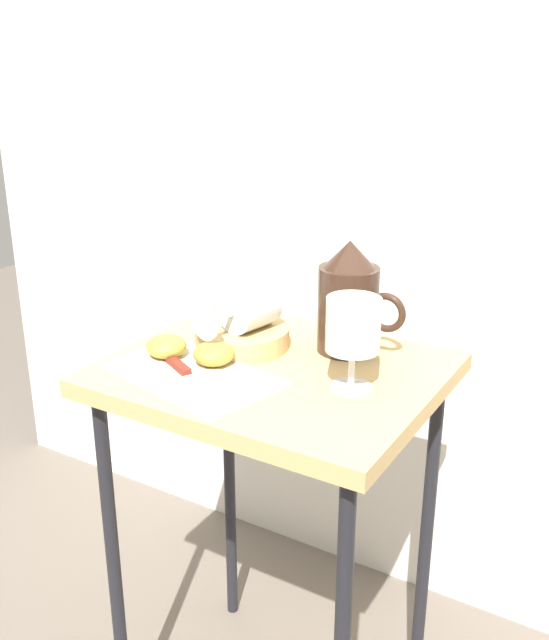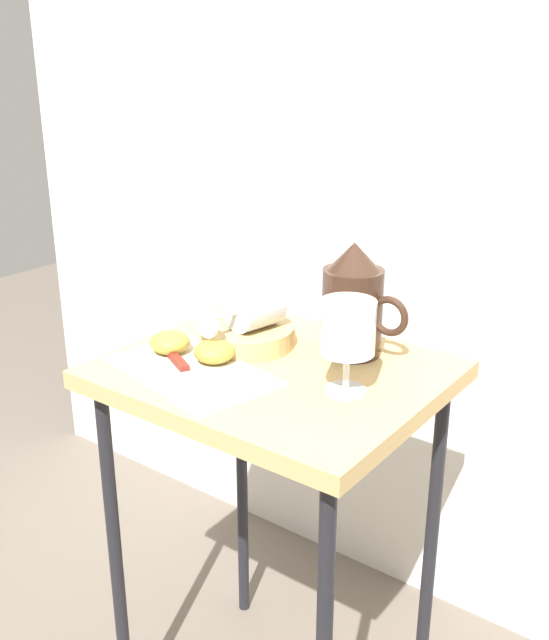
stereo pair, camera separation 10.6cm
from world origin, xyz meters
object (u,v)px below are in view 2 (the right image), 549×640
Objects in this scene: basket_tray at (247,336)px; pitcher at (353,309)px; wine_glass_tipped_near at (252,307)px; wine_glass_upright at (348,332)px; knife at (184,368)px; apple_half_left at (170,342)px; apple_half_right at (214,351)px; table at (274,413)px.

basket_tray is 0.85× the size of pitcher.
basket_tray is 0.06m from wine_glass_tipped_near.
wine_glass_upright reaches higher than knife.
pitcher reaches higher than apple_half_left.
wine_glass_tipped_near is at bearing 86.64° from apple_half_right.
wine_glass_tipped_near is at bearing -152.08° from pitcher.
wine_glass_upright is at bearing -5.54° from table.
table is 11.00× the size of apple_half_right.
pitcher reaches higher than table.
wine_glass_tipped_near is 0.11m from apple_half_right.
wine_glass_tipped_near is 2.34× the size of apple_half_right.
apple_half_right is at bearing -93.36° from wine_glass_tipped_near.
apple_half_left is (-0.09, -0.11, -0.05)m from wine_glass_tipped_near.
wine_glass_tipped_near reaches higher than basket_tray.
table is at bearing -120.78° from pitcher.
apple_half_left is (-0.24, -0.19, -0.06)m from pitcher.
table is 4.70× the size of wine_glass_tipped_near.
wine_glass_tipped_near is at bearing 81.80° from knife.
table is 0.22m from pitcher.
pitcher is at bearing 59.22° from table.
apple_half_left is at bearing -141.97° from pitcher.
basket_tray reaches higher than knife.
wine_glass_upright is (0.07, -0.14, 0.02)m from pitcher.
pitcher is at bearing 53.29° from knife.
table is 0.21m from apple_half_left.
pitcher is 2.88× the size of apple_half_left.
knife is (-0.17, -0.23, -0.07)m from pitcher.
table is 0.14m from basket_tray.
pitcher is 0.24m from apple_half_right.
wine_glass_upright is (0.24, -0.06, 0.08)m from basket_tray.
apple_half_left is at bearing 148.86° from knife.
table is at bearing -25.68° from basket_tray.
wine_glass_tipped_near is 2.34× the size of apple_half_left.
basket_tray is 1.12× the size of wine_glass_upright.
wine_glass_tipped_near reaches higher than table.
apple_half_right reaches higher than knife.
apple_half_right is 0.35× the size of knife.
apple_half_left reaches higher than knife.
table is 5.08× the size of wine_glass_upright.
knife is (-0.24, -0.10, -0.09)m from wine_glass_upright.
knife is at bearing -158.63° from wine_glass_upright.
table is 3.82× the size of pitcher.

